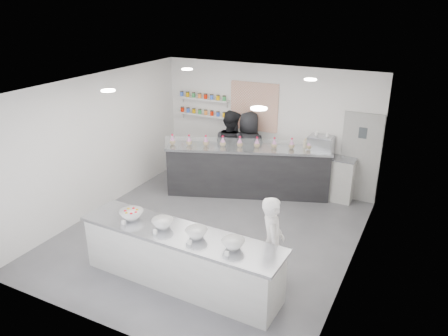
{
  "coord_description": "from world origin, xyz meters",
  "views": [
    {
      "loc": [
        3.74,
        -6.75,
        4.51
      ],
      "look_at": [
        0.12,
        0.4,
        1.32
      ],
      "focal_mm": 35.0,
      "sensor_mm": 36.0,
      "label": 1
    }
  ],
  "objects_px": {
    "staff_right": "(248,150)",
    "prep_counter": "(180,258)",
    "back_bar": "(248,171)",
    "espresso_ledge": "(323,176)",
    "woman_prep": "(272,243)",
    "staff_left": "(231,148)",
    "espresso_machine": "(321,146)"
  },
  "relations": [
    {
      "from": "back_bar",
      "to": "staff_left",
      "type": "xyz_separation_m",
      "value": [
        -0.62,
        0.34,
        0.37
      ]
    },
    {
      "from": "prep_counter",
      "to": "staff_right",
      "type": "height_order",
      "value": "staff_right"
    },
    {
      "from": "staff_left",
      "to": "prep_counter",
      "type": "bearing_deg",
      "value": 120.08
    },
    {
      "from": "espresso_machine",
      "to": "staff_right",
      "type": "xyz_separation_m",
      "value": [
        -1.74,
        -0.18,
        -0.31
      ]
    },
    {
      "from": "espresso_ledge",
      "to": "espresso_machine",
      "type": "bearing_deg",
      "value": 180.0
    },
    {
      "from": "back_bar",
      "to": "espresso_machine",
      "type": "distance_m",
      "value": 1.8
    },
    {
      "from": "woman_prep",
      "to": "espresso_machine",
      "type": "bearing_deg",
      "value": -19.68
    },
    {
      "from": "back_bar",
      "to": "staff_left",
      "type": "distance_m",
      "value": 0.8
    },
    {
      "from": "woman_prep",
      "to": "staff_right",
      "type": "bearing_deg",
      "value": 5.33
    },
    {
      "from": "prep_counter",
      "to": "espresso_machine",
      "type": "distance_m",
      "value": 4.6
    },
    {
      "from": "back_bar",
      "to": "woman_prep",
      "type": "height_order",
      "value": "woman_prep"
    },
    {
      "from": "back_bar",
      "to": "staff_left",
      "type": "bearing_deg",
      "value": 130.72
    },
    {
      "from": "prep_counter",
      "to": "woman_prep",
      "type": "bearing_deg",
      "value": 25.62
    },
    {
      "from": "back_bar",
      "to": "espresso_machine",
      "type": "xyz_separation_m",
      "value": [
        1.54,
        0.66,
        0.67
      ]
    },
    {
      "from": "prep_counter",
      "to": "staff_right",
      "type": "distance_m",
      "value": 4.29
    },
    {
      "from": "prep_counter",
      "to": "staff_left",
      "type": "bearing_deg",
      "value": 106.59
    },
    {
      "from": "woman_prep",
      "to": "staff_right",
      "type": "xyz_separation_m",
      "value": [
        -2.02,
        3.62,
        0.14
      ]
    },
    {
      "from": "prep_counter",
      "to": "espresso_ledge",
      "type": "height_order",
      "value": "espresso_ledge"
    },
    {
      "from": "woman_prep",
      "to": "staff_left",
      "type": "distance_m",
      "value": 4.24
    },
    {
      "from": "espresso_ledge",
      "to": "woman_prep",
      "type": "xyz_separation_m",
      "value": [
        0.15,
        -3.8,
        0.29
      ]
    },
    {
      "from": "espresso_ledge",
      "to": "prep_counter",
      "type": "bearing_deg",
      "value": -105.39
    },
    {
      "from": "back_bar",
      "to": "prep_counter",
      "type": "bearing_deg",
      "value": -103.89
    },
    {
      "from": "prep_counter",
      "to": "espresso_ledge",
      "type": "bearing_deg",
      "value": 76.5
    },
    {
      "from": "staff_right",
      "to": "back_bar",
      "type": "bearing_deg",
      "value": 109.09
    },
    {
      "from": "espresso_ledge",
      "to": "woman_prep",
      "type": "relative_size",
      "value": 0.87
    },
    {
      "from": "espresso_ledge",
      "to": "woman_prep",
      "type": "height_order",
      "value": "woman_prep"
    },
    {
      "from": "espresso_machine",
      "to": "staff_right",
      "type": "bearing_deg",
      "value": -174.1
    },
    {
      "from": "woman_prep",
      "to": "staff_right",
      "type": "height_order",
      "value": "staff_right"
    },
    {
      "from": "staff_right",
      "to": "prep_counter",
      "type": "bearing_deg",
      "value": 94.96
    },
    {
      "from": "woman_prep",
      "to": "staff_left",
      "type": "relative_size",
      "value": 0.84
    },
    {
      "from": "espresso_ledge",
      "to": "back_bar",
      "type": "bearing_deg",
      "value": -158.21
    },
    {
      "from": "espresso_machine",
      "to": "woman_prep",
      "type": "distance_m",
      "value": 3.83
    }
  ]
}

